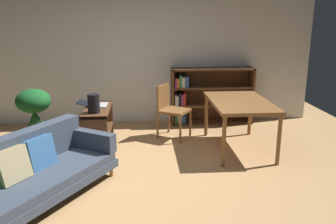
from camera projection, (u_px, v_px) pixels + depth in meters
ground_plane at (133, 181)px, 4.41m from camera, size 8.16×8.16×0.00m
back_wall_panel at (134, 52)px, 6.67m from camera, size 6.80×0.10×2.70m
fabric_couch at (29, 172)px, 3.86m from camera, size 1.68×2.08×0.74m
media_console at (98, 128)px, 5.52m from camera, size 0.38×1.01×0.63m
open_laptop at (94, 104)px, 5.60m from camera, size 0.46×0.32×0.08m
desk_speaker at (94, 103)px, 5.15m from camera, size 0.17×0.17×0.28m
potted_floor_plant at (34, 108)px, 5.26m from camera, size 0.51×0.51×0.96m
dining_table at (240, 105)px, 5.35m from camera, size 0.86×1.43×0.76m
dining_chair_near at (170, 108)px, 5.93m from camera, size 0.61×0.60×0.89m
bookshelf at (206, 96)px, 6.79m from camera, size 1.55×0.36×1.07m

